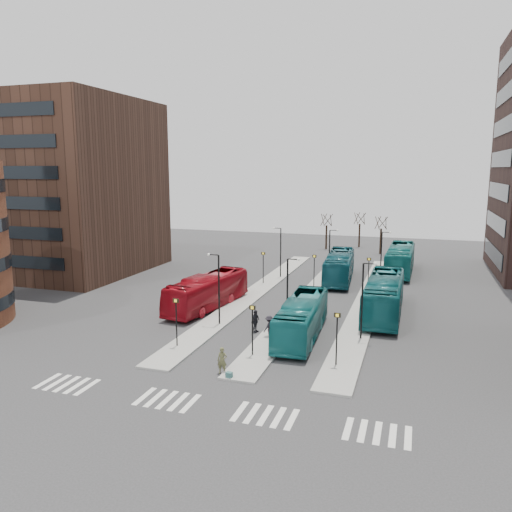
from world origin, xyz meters
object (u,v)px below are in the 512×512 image
(suitcase, at_px, (229,376))
(traveller, at_px, (222,360))
(teal_bus_a, at_px, (302,318))
(commuter_b, at_px, (255,321))
(teal_bus_d, at_px, (400,259))
(teal_bus_c, at_px, (384,296))
(teal_bus_b, at_px, (339,267))
(red_bus, at_px, (208,291))
(commuter_c, at_px, (269,327))
(commuter_a, at_px, (193,307))

(suitcase, height_order, traveller, traveller)
(teal_bus_a, xyz_separation_m, commuter_b, (-3.88, -0.04, -0.64))
(suitcase, bearing_deg, teal_bus_a, 85.53)
(teal_bus_d, bearing_deg, teal_bus_a, -101.77)
(suitcase, distance_m, teal_bus_d, 38.69)
(traveller, bearing_deg, teal_bus_c, 51.89)
(teal_bus_b, relative_size, commuter_b, 6.61)
(teal_bus_b, bearing_deg, teal_bus_d, 40.58)
(red_bus, xyz_separation_m, commuter_c, (8.11, -6.46, -0.74))
(traveller, bearing_deg, suitcase, -54.65)
(teal_bus_a, height_order, commuter_c, teal_bus_a)
(suitcase, xyz_separation_m, commuter_a, (-8.00, 11.75, 0.67))
(teal_bus_b, relative_size, commuter_a, 6.80)
(traveller, distance_m, commuter_a, 13.13)
(teal_bus_a, relative_size, commuter_c, 6.31)
(suitcase, xyz_separation_m, teal_bus_b, (2.31, 30.80, 1.49))
(teal_bus_a, relative_size, commuter_a, 6.22)
(suitcase, distance_m, commuter_c, 8.51)
(teal_bus_c, distance_m, commuter_b, 12.83)
(commuter_a, xyz_separation_m, commuter_b, (6.69, -2.32, 0.03))
(commuter_a, height_order, commuter_b, commuter_b)
(teal_bus_a, xyz_separation_m, commuter_a, (-10.57, 2.28, -0.67))
(suitcase, relative_size, teal_bus_d, 0.04)
(red_bus, height_order, commuter_b, red_bus)
(teal_bus_b, distance_m, teal_bus_d, 9.59)
(commuter_c, bearing_deg, teal_bus_d, -172.43)
(traveller, xyz_separation_m, commuter_c, (0.94, 7.70, 0.02))
(traveller, height_order, commuter_b, commuter_b)
(teal_bus_d, bearing_deg, commuter_a, -122.21)
(suitcase, xyz_separation_m, commuter_c, (0.16, 8.48, 0.66))
(red_bus, bearing_deg, commuter_c, -30.57)
(teal_bus_b, height_order, traveller, teal_bus_b)
(suitcase, relative_size, commuter_c, 0.27)
(teal_bus_c, relative_size, traveller, 7.41)
(teal_bus_a, height_order, teal_bus_b, teal_bus_b)
(suitcase, height_order, teal_bus_d, teal_bus_d)
(teal_bus_a, distance_m, traveller, 9.35)
(suitcase, relative_size, red_bus, 0.04)
(commuter_b, bearing_deg, commuter_a, 87.18)
(suitcase, xyz_separation_m, commuter_b, (-1.31, 9.43, 0.70))
(commuter_c, bearing_deg, teal_bus_a, 136.94)
(teal_bus_b, bearing_deg, commuter_a, -122.83)
(suitcase, height_order, commuter_a, commuter_a)
(teal_bus_c, xyz_separation_m, commuter_b, (-9.71, -8.33, -0.89))
(teal_bus_d, relative_size, commuter_b, 6.93)
(suitcase, xyz_separation_m, red_bus, (-7.96, 14.94, 1.39))
(teal_bus_c, bearing_deg, teal_bus_b, 114.95)
(commuter_a, relative_size, commuter_b, 0.97)
(commuter_c, bearing_deg, suitcase, 23.57)
(commuter_a, bearing_deg, traveller, 100.75)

